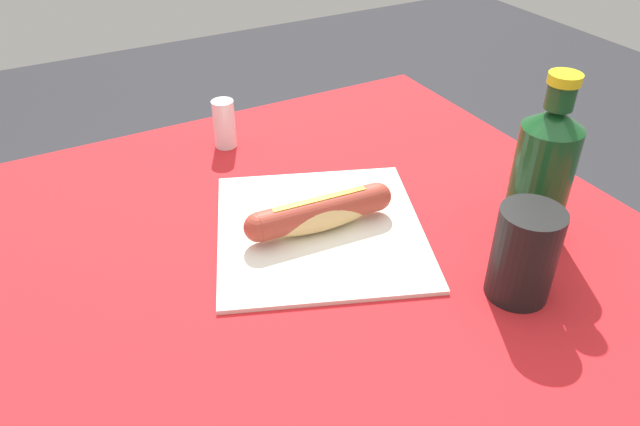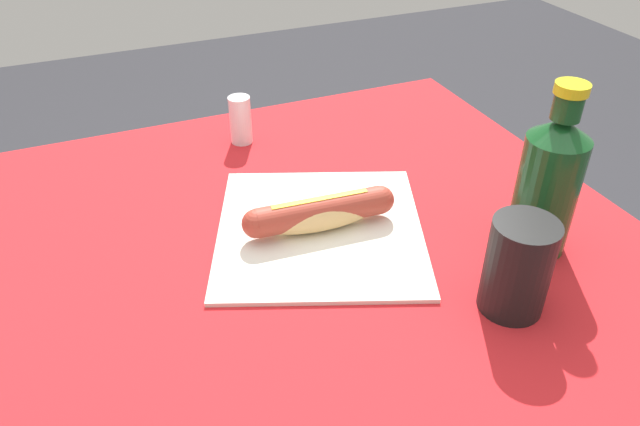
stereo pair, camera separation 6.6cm
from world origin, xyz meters
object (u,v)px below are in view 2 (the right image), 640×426
Objects in this scene: soda_bottle at (549,182)px; drinking_cup at (518,267)px; hot_dog at (320,213)px; salt_shaker at (241,120)px.

soda_bottle is 0.13m from drinking_cup.
hot_dog is 0.29m from soda_bottle.
soda_bottle is 1.94× the size of drinking_cup.
soda_bottle reaches higher than salt_shaker.
drinking_cup reaches higher than salt_shaker.
soda_bottle is 0.50m from salt_shaker.
hot_dog is 0.26m from drinking_cup.
drinking_cup is 1.44× the size of salt_shaker.
drinking_cup is (-0.10, -0.08, -0.04)m from soda_bottle.
drinking_cup is 0.53m from salt_shaker.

